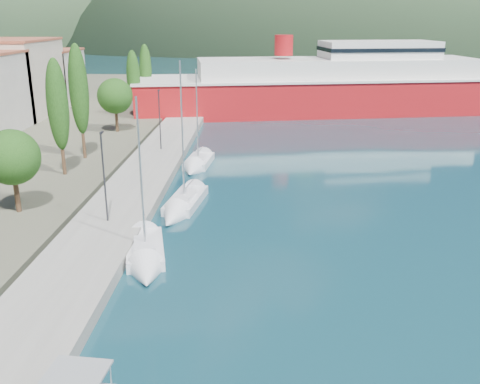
{
  "coord_description": "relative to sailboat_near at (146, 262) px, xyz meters",
  "views": [
    {
      "loc": [
        1.16,
        -17.57,
        13.97
      ],
      "look_at": [
        0.0,
        14.0,
        3.5
      ],
      "focal_mm": 40.0,
      "sensor_mm": 36.0,
      "label": 1
    }
  ],
  "objects": [
    {
      "name": "ferry",
      "position": [
        18.33,
        53.54,
        3.33
      ],
      "size": [
        61.23,
        22.18,
        11.91
      ],
      "color": "#A91317",
      "rests_on": "ground"
    },
    {
      "name": "sailboat_near",
      "position": [
        0.0,
        0.0,
        0.0
      ],
      "size": [
        3.73,
        7.66,
        10.58
      ],
      "color": "silver",
      "rests_on": "ground"
    },
    {
      "name": "lamp_posts",
      "position": [
        -3.62,
        4.45,
        3.79
      ],
      "size": [
        0.15,
        43.56,
        6.06
      ],
      "color": "#2D2D33",
      "rests_on": "quay"
    },
    {
      "name": "ground",
      "position": [
        5.38,
        109.53,
        -0.29
      ],
      "size": [
        1400.0,
        1400.0,
        0.0
      ],
      "primitive_type": "plane",
      "color": "#133A46"
    },
    {
      "name": "sailboat_far",
      "position": [
        0.48,
        20.84,
        -0.0
      ],
      "size": [
        2.87,
        7.07,
        10.13
      ],
      "color": "silver",
      "rests_on": "ground"
    },
    {
      "name": "quay",
      "position": [
        -3.62,
        15.53,
        0.11
      ],
      "size": [
        5.0,
        88.0,
        0.8
      ],
      "primitive_type": "cube",
      "color": "gray",
      "rests_on": "ground"
    },
    {
      "name": "tree_row",
      "position": [
        -10.49,
        21.08,
        5.56
      ],
      "size": [
        4.14,
        62.06,
        11.09
      ],
      "color": "#47301E",
      "rests_on": "land_strip"
    },
    {
      "name": "sailboat_mid",
      "position": [
        0.64,
        8.92,
        0.0
      ],
      "size": [
        3.23,
        8.41,
        11.79
      ],
      "color": "silver",
      "rests_on": "ground"
    }
  ]
}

